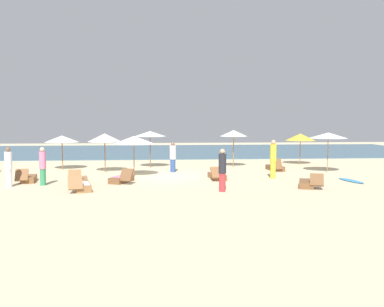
# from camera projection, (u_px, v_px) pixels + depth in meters

# --- Properties ---
(ground_plane) EXTENTS (60.00, 60.00, 0.00)m
(ground_plane) POSITION_uv_depth(u_px,v_px,m) (165.00, 177.00, 22.27)
(ground_plane) COLOR beige
(ocean_water) EXTENTS (48.00, 16.00, 0.06)m
(ocean_water) POSITION_uv_depth(u_px,v_px,m) (162.00, 151.00, 39.16)
(ocean_water) COLOR #3D6075
(ocean_water) RESTS_ON ground_plane
(umbrella_1) EXTENTS (1.99, 1.99, 2.02)m
(umbrella_1) POSITION_uv_depth(u_px,v_px,m) (62.00, 139.00, 25.22)
(umbrella_1) COLOR brown
(umbrella_1) RESTS_ON ground_plane
(umbrella_2) EXTENTS (1.71, 1.71, 2.30)m
(umbrella_2) POSITION_uv_depth(u_px,v_px,m) (234.00, 133.00, 26.52)
(umbrella_2) COLOR olive
(umbrella_2) RESTS_ON ground_plane
(umbrella_3) EXTENTS (1.90, 1.90, 2.18)m
(umbrella_3) POSITION_uv_depth(u_px,v_px,m) (105.00, 138.00, 24.07)
(umbrella_3) COLOR brown
(umbrella_3) RESTS_ON ground_plane
(umbrella_4) EXTENTS (1.93, 1.93, 2.03)m
(umbrella_4) POSITION_uv_depth(u_px,v_px,m) (300.00, 137.00, 28.01)
(umbrella_4) COLOR brown
(umbrella_4) RESTS_ON ground_plane
(umbrella_5) EXTENTS (2.12, 2.12, 2.11)m
(umbrella_5) POSITION_uv_depth(u_px,v_px,m) (134.00, 140.00, 22.36)
(umbrella_5) COLOR brown
(umbrella_5) RESTS_ON ground_plane
(umbrella_6) EXTENTS (1.92, 1.92, 2.25)m
(umbrella_6) POSITION_uv_depth(u_px,v_px,m) (150.00, 134.00, 26.16)
(umbrella_6) COLOR brown
(umbrella_6) RESTS_ON ground_plane
(umbrella_7) EXTENTS (2.10, 2.10, 2.24)m
(umbrella_7) POSITION_uv_depth(u_px,v_px,m) (328.00, 135.00, 23.96)
(umbrella_7) COLOR olive
(umbrella_7) RESTS_ON ground_plane
(lounger_0) EXTENTS (0.85, 1.76, 0.69)m
(lounger_0) POSITION_uv_depth(u_px,v_px,m) (28.00, 178.00, 20.47)
(lounger_0) COLOR brown
(lounger_0) RESTS_ON ground_plane
(lounger_1) EXTENTS (0.82, 1.76, 0.69)m
(lounger_1) POSITION_uv_depth(u_px,v_px,m) (217.00, 176.00, 21.36)
(lounger_1) COLOR brown
(lounger_1) RESTS_ON ground_plane
(lounger_2) EXTENTS (1.21, 1.76, 0.72)m
(lounger_2) POSITION_uv_depth(u_px,v_px,m) (122.00, 179.00, 20.31)
(lounger_2) COLOR brown
(lounger_2) RESTS_ON ground_plane
(lounger_3) EXTENTS (0.90, 1.72, 0.74)m
(lounger_3) POSITION_uv_depth(u_px,v_px,m) (80.00, 180.00, 19.80)
(lounger_3) COLOR olive
(lounger_3) RESTS_ON ground_plane
(lounger_4) EXTENTS (0.80, 1.70, 0.74)m
(lounger_4) POSITION_uv_depth(u_px,v_px,m) (275.00, 168.00, 24.89)
(lounger_4) COLOR brown
(lounger_4) RESTS_ON ground_plane
(lounger_5) EXTENTS (1.11, 1.80, 0.66)m
(lounger_5) POSITION_uv_depth(u_px,v_px,m) (307.00, 183.00, 18.93)
(lounger_5) COLOR brown
(lounger_5) RESTS_ON ground_plane
(lounger_6) EXTENTS (0.99, 1.78, 0.69)m
(lounger_6) POSITION_uv_depth(u_px,v_px,m) (82.00, 186.00, 18.06)
(lounger_6) COLOR olive
(lounger_6) RESTS_ON ground_plane
(person_0) EXTENTS (0.37, 0.37, 1.69)m
(person_0) POSITION_uv_depth(u_px,v_px,m) (173.00, 157.00, 24.15)
(person_0) COLOR #2D4C8C
(person_0) RESTS_ON ground_plane
(person_1) EXTENTS (0.37, 0.37, 1.78)m
(person_1) POSITION_uv_depth(u_px,v_px,m) (222.00, 170.00, 17.75)
(person_1) COLOR #BF3338
(person_1) RESTS_ON ground_plane
(person_2) EXTENTS (0.39, 0.39, 1.95)m
(person_2) POSITION_uv_depth(u_px,v_px,m) (273.00, 159.00, 21.65)
(person_2) COLOR yellow
(person_2) RESTS_ON ground_plane
(person_3) EXTENTS (0.45, 0.45, 1.78)m
(person_3) POSITION_uv_depth(u_px,v_px,m) (8.00, 167.00, 18.92)
(person_3) COLOR white
(person_3) RESTS_ON ground_plane
(person_4) EXTENTS (0.42, 0.42, 1.74)m
(person_4) POSITION_uv_depth(u_px,v_px,m) (43.00, 166.00, 19.39)
(person_4) COLOR #338C59
(person_4) RESTS_ON ground_plane
(surfboard) EXTENTS (0.79, 1.91, 0.07)m
(surfboard) POSITION_uv_depth(u_px,v_px,m) (351.00, 181.00, 20.70)
(surfboard) COLOR #338CCC
(surfboard) RESTS_ON ground_plane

